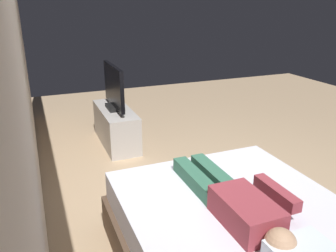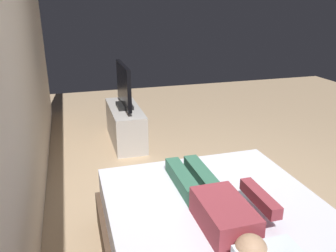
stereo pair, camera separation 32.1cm
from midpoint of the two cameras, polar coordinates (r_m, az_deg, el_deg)
ground_plane at (r=3.37m, az=6.92°, el=-13.65°), size 10.00×10.00×0.00m
back_wall at (r=2.88m, az=-27.01°, el=8.61°), size 6.40×0.10×2.80m
bed at (r=2.54m, az=8.49°, el=-19.33°), size 1.91×1.57×0.54m
person at (r=2.33m, az=7.34°, el=-12.49°), size 1.26×0.46×0.18m
remote at (r=2.66m, az=13.42°, el=-10.17°), size 0.15×0.04×0.02m
tv_stand at (r=4.77m, az=-10.58°, el=-0.08°), size 1.10×0.40×0.50m
tv at (r=4.61m, az=-11.01°, el=6.17°), size 0.88×0.20×0.59m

